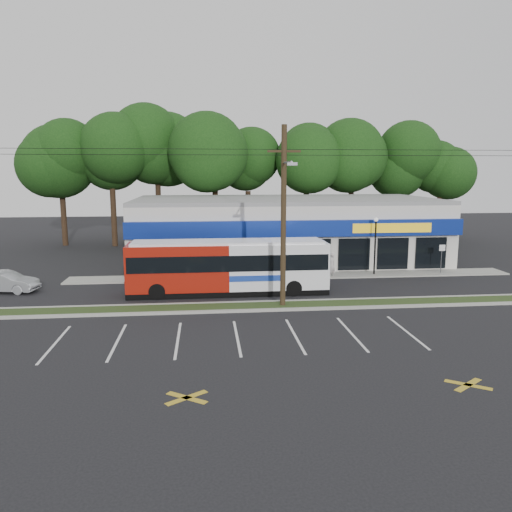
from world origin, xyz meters
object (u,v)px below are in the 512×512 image
(utility_pole, at_px, (281,211))
(lamp_post, at_px, (375,239))
(metrobus, at_px, (228,266))
(pedestrian_b, at_px, (315,274))
(car_dark, at_px, (292,273))
(car_silver, at_px, (5,282))
(pedestrian_a, at_px, (332,265))
(sign_post, at_px, (442,254))

(utility_pole, relative_size, lamp_post, 11.76)
(metrobus, distance_m, pedestrian_b, 6.11)
(metrobus, relative_size, car_dark, 3.12)
(lamp_post, xyz_separation_m, metrobus, (-10.88, -4.30, -0.91))
(lamp_post, relative_size, car_silver, 1.05)
(utility_pole, xyz_separation_m, metrobus, (-2.71, 3.57, -3.65))
(metrobus, bearing_deg, pedestrian_b, 14.20)
(pedestrian_a, relative_size, pedestrian_b, 1.13)
(metrobus, bearing_deg, car_dark, 27.96)
(utility_pole, xyz_separation_m, pedestrian_b, (3.13, 5.07, -4.63))
(sign_post, distance_m, car_dark, 11.61)
(metrobus, distance_m, car_silver, 14.13)
(sign_post, xyz_separation_m, pedestrian_a, (-8.28, -0.09, -0.66))
(metrobus, bearing_deg, utility_pole, -52.99)
(pedestrian_a, bearing_deg, sign_post, 150.17)
(lamp_post, bearing_deg, car_silver, -173.97)
(lamp_post, xyz_separation_m, pedestrian_b, (-5.04, -2.80, -1.88))
(sign_post, xyz_separation_m, car_silver, (-29.87, -2.40, -0.89))
(utility_pole, distance_m, pedestrian_a, 10.07)
(lamp_post, xyz_separation_m, car_dark, (-6.45, -1.93, -2.00))
(car_silver, bearing_deg, utility_pole, -96.43)
(car_silver, relative_size, pedestrian_b, 2.56)
(car_silver, bearing_deg, pedestrian_a, -72.88)
(lamp_post, distance_m, metrobus, 11.74)
(utility_pole, distance_m, metrobus, 5.79)
(lamp_post, bearing_deg, pedestrian_b, -150.95)
(sign_post, bearing_deg, pedestrian_a, -179.38)
(car_dark, distance_m, pedestrian_a, 3.56)
(utility_pole, bearing_deg, car_silver, 162.56)
(sign_post, distance_m, pedestrian_b, 10.39)
(utility_pole, xyz_separation_m, lamp_post, (8.17, 7.87, -2.74))
(sign_post, xyz_separation_m, pedestrian_b, (-10.04, -2.57, -0.77))
(pedestrian_a, height_order, pedestrian_b, pedestrian_a)
(lamp_post, relative_size, car_dark, 1.07)
(metrobus, relative_size, car_silver, 3.06)
(utility_pole, height_order, metrobus, utility_pole)
(metrobus, height_order, pedestrian_a, metrobus)
(lamp_post, distance_m, sign_post, 5.13)
(car_dark, relative_size, car_silver, 0.98)
(sign_post, relative_size, pedestrian_b, 1.41)
(utility_pole, height_order, pedestrian_a, utility_pole)
(lamp_post, height_order, pedestrian_a, lamp_post)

